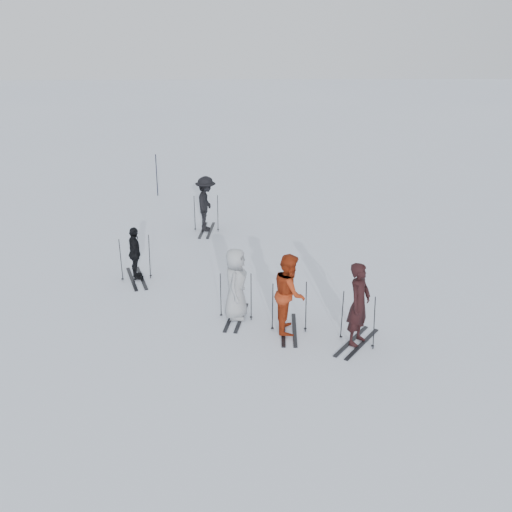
{
  "coord_description": "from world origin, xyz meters",
  "views": [
    {
      "loc": [
        -0.4,
        -15.4,
        7.27
      ],
      "look_at": [
        0.0,
        1.0,
        1.0
      ],
      "focal_mm": 45.0,
      "sensor_mm": 36.0,
      "label": 1
    }
  ],
  "objects_px": {
    "skier_red": "(290,294)",
    "skier_grey": "(236,285)",
    "skier_uphill_left": "(135,254)",
    "skier_uphill_far": "(206,204)",
    "piste_marker": "(157,175)",
    "skier_near_dark": "(359,305)"
  },
  "relations": [
    {
      "from": "skier_red",
      "to": "skier_grey",
      "type": "relative_size",
      "value": 1.06
    },
    {
      "from": "skier_uphill_left",
      "to": "skier_uphill_far",
      "type": "bearing_deg",
      "value": -39.6
    },
    {
      "from": "skier_red",
      "to": "skier_grey",
      "type": "xyz_separation_m",
      "value": [
        -1.29,
        0.72,
        -0.06
      ]
    },
    {
      "from": "skier_grey",
      "to": "piste_marker",
      "type": "bearing_deg",
      "value": 26.27
    },
    {
      "from": "skier_uphill_left",
      "to": "skier_red",
      "type": "bearing_deg",
      "value": -145.12
    },
    {
      "from": "skier_uphill_far",
      "to": "piste_marker",
      "type": "distance_m",
      "value": 5.24
    },
    {
      "from": "skier_near_dark",
      "to": "skier_uphill_far",
      "type": "bearing_deg",
      "value": 59.32
    },
    {
      "from": "skier_red",
      "to": "skier_near_dark",
      "type": "bearing_deg",
      "value": -110.99
    },
    {
      "from": "skier_near_dark",
      "to": "skier_uphill_far",
      "type": "xyz_separation_m",
      "value": [
        -3.9,
        8.34,
        -0.02
      ]
    },
    {
      "from": "skier_near_dark",
      "to": "piste_marker",
      "type": "xyz_separation_m",
      "value": [
        -6.19,
        13.05,
        -0.11
      ]
    },
    {
      "from": "skier_red",
      "to": "skier_uphill_far",
      "type": "distance_m",
      "value": 8.01
    },
    {
      "from": "skier_red",
      "to": "piste_marker",
      "type": "xyz_separation_m",
      "value": [
        -4.65,
        12.37,
        -0.1
      ]
    },
    {
      "from": "skier_red",
      "to": "piste_marker",
      "type": "height_order",
      "value": "skier_red"
    },
    {
      "from": "skier_grey",
      "to": "skier_uphill_far",
      "type": "distance_m",
      "value": 7.02
    },
    {
      "from": "skier_uphill_far",
      "to": "skier_grey",
      "type": "bearing_deg",
      "value": -166.27
    },
    {
      "from": "skier_grey",
      "to": "skier_uphill_left",
      "type": "xyz_separation_m",
      "value": [
        -2.9,
        2.6,
        -0.15
      ]
    },
    {
      "from": "piste_marker",
      "to": "skier_uphill_left",
      "type": "bearing_deg",
      "value": -87.07
    },
    {
      "from": "skier_near_dark",
      "to": "skier_uphill_left",
      "type": "relative_size",
      "value": 1.28
    },
    {
      "from": "skier_uphill_far",
      "to": "piste_marker",
      "type": "xyz_separation_m",
      "value": [
        -2.29,
        4.72,
        -0.09
      ]
    },
    {
      "from": "piste_marker",
      "to": "skier_near_dark",
      "type": "bearing_deg",
      "value": -64.62
    },
    {
      "from": "skier_red",
      "to": "piste_marker",
      "type": "relative_size",
      "value": 1.11
    },
    {
      "from": "skier_uphill_left",
      "to": "skier_uphill_far",
      "type": "xyz_separation_m",
      "value": [
        1.83,
        4.34,
        0.19
      ]
    }
  ]
}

